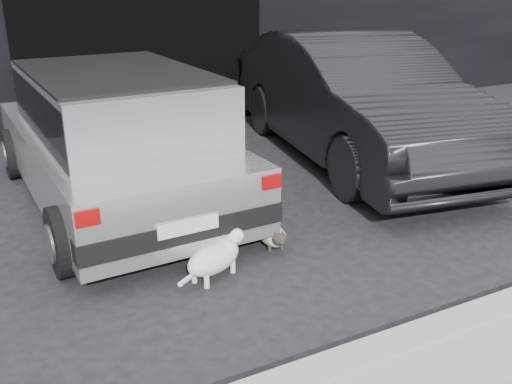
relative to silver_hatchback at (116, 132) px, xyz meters
name	(u,v)px	position (x,y,z in m)	size (l,w,h in m)	color
ground	(177,228)	(0.31, -0.92, -0.81)	(80.00, 80.00, 0.00)	black
garage_opening	(146,47)	(1.31, 3.07, 0.49)	(4.00, 0.10, 2.60)	black
curb	(440,332)	(1.31, -3.52, -0.75)	(18.00, 0.25, 0.12)	gray
silver_hatchback	(116,132)	(0.00, 0.00, 0.00)	(2.14, 4.11, 1.49)	#B6B8BB
second_car	(355,98)	(3.29, 0.21, 0.02)	(1.76, 5.05, 1.66)	black
cat_siamese	(272,235)	(0.98, -1.70, -0.70)	(0.32, 0.71, 0.25)	beige
cat_white	(217,256)	(0.29, -1.98, -0.63)	(0.75, 0.49, 0.39)	silver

